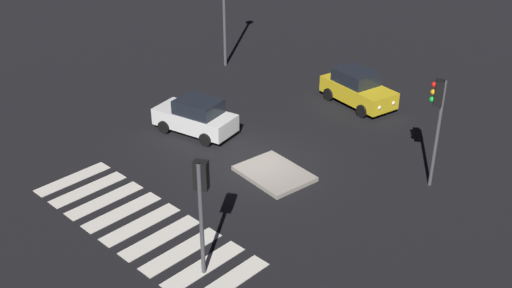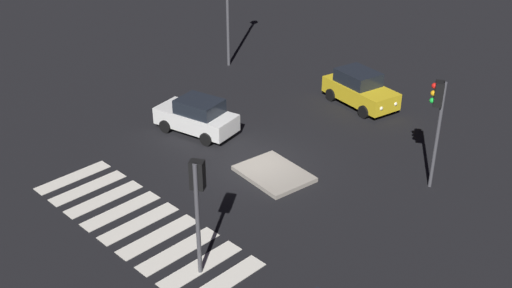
{
  "view_description": "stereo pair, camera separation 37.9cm",
  "coord_description": "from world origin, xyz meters",
  "px_view_note": "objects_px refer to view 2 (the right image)",
  "views": [
    {
      "loc": [
        15.89,
        -16.51,
        13.23
      ],
      "look_at": [
        0.0,
        0.0,
        1.0
      ],
      "focal_mm": 43.35,
      "sensor_mm": 36.0,
      "label": 1
    },
    {
      "loc": [
        16.16,
        -16.24,
        13.23
      ],
      "look_at": [
        0.0,
        0.0,
        1.0
      ],
      "focal_mm": 43.35,
      "sensor_mm": 36.0,
      "label": 2
    }
  ],
  "objects_px": {
    "car_yellow": "(360,89)",
    "traffic_light_north": "(438,109)",
    "traffic_island": "(274,174)",
    "traffic_light_east": "(198,190)",
    "car_white": "(197,116)"
  },
  "relations": [
    {
      "from": "car_yellow",
      "to": "traffic_light_north",
      "type": "relative_size",
      "value": 0.96
    },
    {
      "from": "traffic_island",
      "to": "traffic_light_east",
      "type": "distance_m",
      "value": 7.16
    },
    {
      "from": "traffic_light_north",
      "to": "traffic_light_east",
      "type": "bearing_deg",
      "value": 44.91
    },
    {
      "from": "car_yellow",
      "to": "traffic_light_north",
      "type": "distance_m",
      "value": 8.46
    },
    {
      "from": "car_yellow",
      "to": "traffic_island",
      "type": "bearing_deg",
      "value": -66.28
    },
    {
      "from": "traffic_island",
      "to": "car_yellow",
      "type": "height_order",
      "value": "car_yellow"
    },
    {
      "from": "car_white",
      "to": "traffic_light_north",
      "type": "relative_size",
      "value": 0.91
    },
    {
      "from": "car_white",
      "to": "car_yellow",
      "type": "xyz_separation_m",
      "value": [
        3.5,
        7.91,
        0.04
      ]
    },
    {
      "from": "traffic_island",
      "to": "traffic_light_east",
      "type": "xyz_separation_m",
      "value": [
        2.43,
        -6.03,
        3.01
      ]
    },
    {
      "from": "car_yellow",
      "to": "traffic_light_east",
      "type": "bearing_deg",
      "value": -62.04
    },
    {
      "from": "car_white",
      "to": "car_yellow",
      "type": "distance_m",
      "value": 8.65
    },
    {
      "from": "traffic_island",
      "to": "traffic_light_east",
      "type": "relative_size",
      "value": 0.79
    },
    {
      "from": "car_white",
      "to": "traffic_island",
      "type": "bearing_deg",
      "value": 164.34
    },
    {
      "from": "car_yellow",
      "to": "traffic_light_north",
      "type": "bearing_deg",
      "value": -22.45
    },
    {
      "from": "car_white",
      "to": "traffic_light_east",
      "type": "distance_m",
      "value": 10.27
    }
  ]
}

